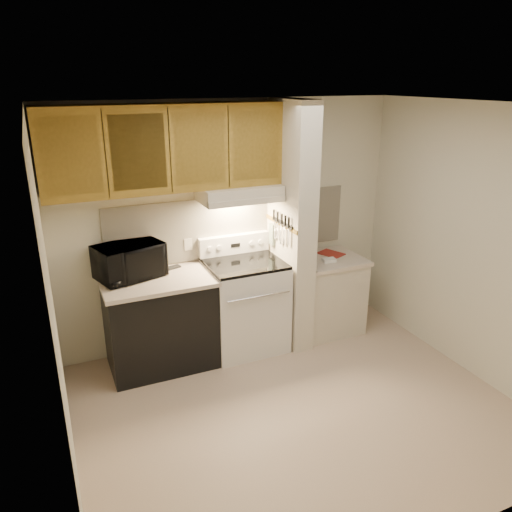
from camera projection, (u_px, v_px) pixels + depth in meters
floor at (297, 408)px, 4.30m from camera, size 3.60×3.60×0.00m
ceiling at (307, 106)px, 3.45m from camera, size 3.60×3.60×0.00m
wall_back at (232, 224)px, 5.16m from camera, size 3.60×2.50×0.02m
wall_left at (54, 315)px, 3.19m from camera, size 0.02×3.00×2.50m
wall_right at (474, 244)px, 4.55m from camera, size 0.02×3.00×2.50m
backsplash at (232, 226)px, 5.16m from camera, size 2.60×0.02×0.63m
range_body at (245, 306)px, 5.13m from camera, size 0.76×0.65×0.92m
oven_window at (257, 316)px, 4.85m from camera, size 0.50×0.01×0.30m
oven_handle at (259, 296)px, 4.74m from camera, size 0.65×0.02×0.02m
cooktop at (245, 263)px, 4.97m from camera, size 0.74×0.64×0.03m
range_backguard at (234, 244)px, 5.18m from camera, size 0.76×0.08×0.20m
range_display at (235, 245)px, 5.14m from camera, size 0.10×0.01×0.04m
range_knob_left_outer at (210, 249)px, 5.03m from camera, size 0.05×0.02×0.05m
range_knob_left_inner at (219, 248)px, 5.07m from camera, size 0.05×0.02×0.05m
range_knob_right_inner at (252, 243)px, 5.21m from camera, size 0.05×0.02×0.05m
range_knob_right_outer at (260, 242)px, 5.25m from camera, size 0.05×0.02×0.05m
dishwasher_front at (161, 324)px, 4.82m from camera, size 1.00×0.63×0.87m
left_countertop at (157, 281)px, 4.66m from camera, size 1.04×0.67×0.04m
spoon_rest at (169, 268)px, 4.89m from camera, size 0.24×0.13×0.02m
teal_jar at (156, 265)px, 4.85m from camera, size 0.10×0.10×0.11m
outlet at (188, 244)px, 5.01m from camera, size 0.08×0.01×0.12m
microwave at (129, 261)px, 4.64m from camera, size 0.68×0.56×0.33m
partition_pillar at (291, 227)px, 5.06m from camera, size 0.22×0.70×2.50m
pillar_trim at (281, 224)px, 4.99m from camera, size 0.01×0.70×0.04m
knife_strip at (283, 223)px, 4.94m from camera, size 0.02×0.42×0.04m
knife_blade_a at (288, 237)px, 4.84m from camera, size 0.01×0.03×0.16m
knife_handle_a at (289, 222)px, 4.79m from camera, size 0.02×0.02×0.10m
knife_blade_b at (284, 236)px, 4.92m from camera, size 0.01×0.04×0.18m
knife_handle_b at (285, 221)px, 4.85m from camera, size 0.02×0.02×0.10m
knife_blade_c at (281, 235)px, 4.99m from camera, size 0.01×0.04×0.20m
knife_handle_c at (282, 219)px, 4.91m from camera, size 0.02×0.02×0.10m
knife_blade_d at (278, 231)px, 5.04m from camera, size 0.01×0.04×0.16m
knife_handle_d at (278, 216)px, 4.99m from camera, size 0.02×0.02×0.10m
knife_blade_e at (275, 230)px, 5.10m from camera, size 0.01×0.04×0.18m
knife_handle_e at (274, 214)px, 5.07m from camera, size 0.02×0.02×0.10m
oven_mitt at (272, 234)px, 5.19m from camera, size 0.03×0.09×0.22m
right_cab_base at (326, 296)px, 5.52m from camera, size 0.70×0.60×0.81m
right_countertop at (328, 260)px, 5.37m from camera, size 0.74×0.64×0.04m
red_folder at (331, 254)px, 5.49m from camera, size 0.28×0.32×0.01m
white_box at (329, 260)px, 5.25m from camera, size 0.14×0.11×0.04m
range_hood at (239, 193)px, 4.85m from camera, size 0.78×0.44×0.15m
hood_lip at (248, 202)px, 4.68m from camera, size 0.78×0.04×0.06m
upper_cabinets at (165, 148)px, 4.47m from camera, size 2.18×0.33×0.77m
cab_door_a at (71, 156)px, 4.02m from camera, size 0.46×0.01×0.63m
cab_gap_a at (105, 154)px, 4.12m from camera, size 0.01×0.01×0.73m
cab_door_b at (138, 152)px, 4.23m from camera, size 0.46×0.01×0.63m
cab_gap_b at (170, 150)px, 4.33m from camera, size 0.01×0.01×0.73m
cab_door_c at (200, 149)px, 4.43m from camera, size 0.46×0.01×0.63m
cab_gap_c at (229, 147)px, 4.54m from camera, size 0.01×0.01×0.73m
cab_door_d at (256, 146)px, 4.64m from camera, size 0.46×0.01×0.63m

